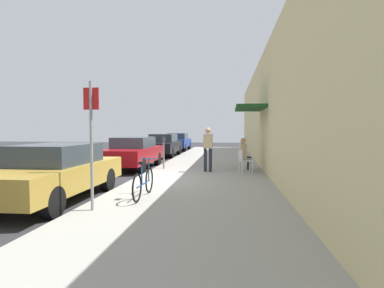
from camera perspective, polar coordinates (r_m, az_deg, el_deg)
The scene contains 14 objects.
ground_plane at distance 10.46m, azimuth -10.71°, elevation -6.93°, with size 60.00×60.00×0.00m, color #2D2D30.
sidewalk_slab at distance 11.98m, azimuth 2.62°, elevation -5.36°, with size 4.50×32.00×0.12m, color #9E9B93.
building_facade at distance 11.94m, azimuth 14.25°, elevation 5.99°, with size 1.40×32.00×4.88m.
parked_car_0 at distance 8.21m, azimuth -24.34°, elevation -4.74°, with size 1.80×4.40×1.39m.
parked_car_1 at distance 13.78m, azimuth -11.00°, elevation -1.54°, with size 1.80×4.40×1.40m.
parked_car_2 at distance 19.80m, azimuth -5.42°, elevation -0.15°, with size 1.80×4.40×1.45m.
parked_car_3 at distance 25.17m, azimuth -2.75°, elevation 0.47°, with size 1.80×4.40×1.43m.
parking_meter at distance 12.66m, azimuth -5.34°, elevation -1.16°, with size 0.12×0.10×1.32m.
street_sign at distance 6.42m, azimuth -18.37°, elevation 1.59°, with size 0.32×0.06×2.60m.
bicycle_0 at distance 7.44m, azimuth -9.07°, elevation -7.14°, with size 0.46×1.71×0.90m.
cafe_chair_0 at distance 11.46m, azimuth 9.72°, elevation -2.92°, with size 0.53×0.53×0.87m.
cafe_chair_1 at distance 12.37m, azimuth 9.52°, elevation -2.50°, with size 0.53×0.53×0.87m.
seated_patron_1 at distance 12.37m, azimuth 9.80°, elevation -1.61°, with size 0.49×0.44×1.29m.
pedestrian_standing at distance 11.70m, azimuth 3.00°, elevation -0.33°, with size 0.36×0.22×1.70m.
Camera 1 is at (3.14, -9.82, 1.76)m, focal length 28.41 mm.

